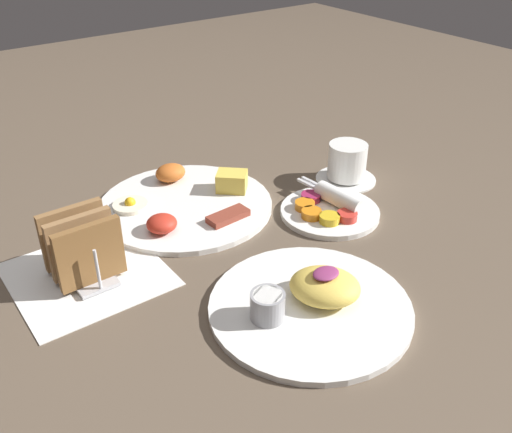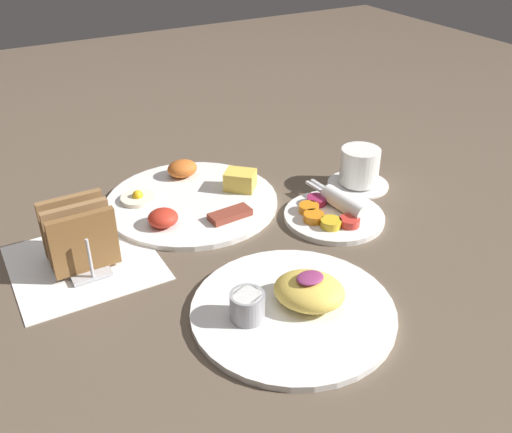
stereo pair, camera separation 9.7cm
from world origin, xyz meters
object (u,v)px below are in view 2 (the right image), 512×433
object	(u,v)px
toast_rack	(79,236)
plate_foreground	(294,305)
plate_breakfast	(192,198)
coffee_cup	(359,169)
plate_condiments	(334,213)

from	to	relation	value
toast_rack	plate_foreground	bearing A→B (deg)	-49.63
plate_breakfast	plate_foreground	xyz separation A→B (m)	(-0.00, -0.36, 0.00)
plate_foreground	coffee_cup	distance (m)	0.41
plate_breakfast	coffee_cup	size ratio (longest dim) A/B	2.66
plate_breakfast	plate_condiments	xyz separation A→B (m)	(0.20, -0.18, 0.00)
plate_foreground	coffee_cup	world-z (taller)	coffee_cup
toast_rack	coffee_cup	distance (m)	0.54
plate_condiments	coffee_cup	size ratio (longest dim) A/B	1.59
plate_breakfast	plate_foreground	bearing A→B (deg)	-90.59
plate_breakfast	toast_rack	size ratio (longest dim) A/B	2.75
plate_foreground	toast_rack	size ratio (longest dim) A/B	2.48
plate_breakfast	plate_condiments	world-z (taller)	plate_breakfast
plate_condiments	coffee_cup	xyz separation A→B (m)	(0.12, 0.08, 0.02)
plate_foreground	coffee_cup	size ratio (longest dim) A/B	2.40
coffee_cup	toast_rack	bearing A→B (deg)	179.46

